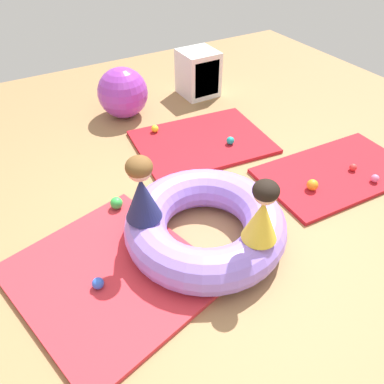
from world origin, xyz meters
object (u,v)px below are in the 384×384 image
Objects in this scene: inflatable_cushion at (205,225)px; exercise_ball_large at (123,93)px; play_ball_green at (116,203)px; play_ball_yellow_second at (186,269)px; child_in_yellow at (263,212)px; play_ball_pink at (375,178)px; play_ball_blue at (98,283)px; child_in_navy at (141,189)px; play_ball_yellow at (155,129)px; play_ball_red at (353,167)px; play_ball_teal at (230,141)px; storage_cube at (199,74)px; play_ball_orange at (312,185)px.

exercise_ball_large is (0.24, 2.21, 0.13)m from inflatable_cushion.
play_ball_green reaches higher than play_ball_yellow_second.
child_in_yellow is (0.16, -0.42, 0.39)m from inflatable_cushion.
play_ball_yellow_second is at bearing -178.69° from play_ball_pink.
inflatable_cushion reaches higher than play_ball_pink.
exercise_ball_large is (-1.46, 2.40, 0.21)m from play_ball_pink.
play_ball_yellow_second is (0.57, -0.19, -0.00)m from play_ball_blue.
exercise_ball_large is at bearing 4.36° from child_in_navy.
play_ball_yellow is at bearing 115.06° from child_in_yellow.
play_ball_yellow_second is at bearing -172.25° from play_ball_red.
play_ball_blue is at bearing -116.50° from exercise_ball_large.
play_ball_yellow is at bearing 49.53° from play_ball_green.
child_in_yellow is 5.85× the size of play_ball_yellow_second.
play_ball_blue is at bearing 161.67° from play_ball_yellow_second.
child_in_navy is 0.64m from play_ball_yellow_second.
play_ball_pink is at bearing -80.95° from play_ball_red.
play_ball_green is 1.52× the size of play_ball_red.
child_in_navy reaches higher than play_ball_yellow.
play_ball_pink is (1.71, -0.19, -0.08)m from inflatable_cushion.
child_in_navy is 2.15m from play_ball_red.
play_ball_pink is 2.33m from play_ball_green.
child_in_yellow reaches higher than inflatable_cushion.
play_ball_teal is 1.40m from exercise_ball_large.
storage_cube is at bearing 60.11° from inflatable_cushion.
exercise_ball_large reaches higher than play_ball_yellow.
play_ball_orange is at bearing -94.25° from storage_cube.
play_ball_orange is (1.60, -0.64, -0.00)m from play_ball_green.
storage_cube is at bearing 42.19° from play_ball_green.
play_ball_green is (-0.63, 1.07, -0.46)m from child_in_yellow.
play_ball_yellow_second is (-0.30, -0.24, -0.08)m from inflatable_cushion.
child_in_yellow reaches higher than play_ball_yellow_second.
play_ball_teal is at bearing 123.10° from play_ball_pink.
storage_cube is at bearing 46.61° from play_ball_blue.
play_ball_orange is (-0.54, -0.02, 0.02)m from play_ball_red.
play_ball_pink is 0.70× the size of play_ball_green.
child_in_navy is at bearing 23.92° from play_ball_blue.
storage_cube reaches higher than play_ball_teal.
play_ball_yellow is at bearing 115.70° from play_ball_orange.
child_in_yellow reaches higher than play_ball_red.
play_ball_blue is 0.61m from play_ball_yellow_second.
child_in_navy is at bearing -84.56° from play_ball_green.
play_ball_teal is 0.81× the size of play_ball_orange.
play_ball_red is (2.09, -0.12, -0.49)m from child_in_navy.
play_ball_orange reaches higher than play_ball_teal.
play_ball_yellow_second is (0.16, -0.89, -0.01)m from play_ball_green.
child_in_yellow is 1.68m from play_ball_teal.
play_ball_yellow is 0.76× the size of play_ball_green.
play_ball_orange is (2.01, 0.06, 0.01)m from play_ball_blue.
play_ball_green is at bearing -114.67° from exercise_ball_large.
play_ball_orange reaches higher than play_ball_pink.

